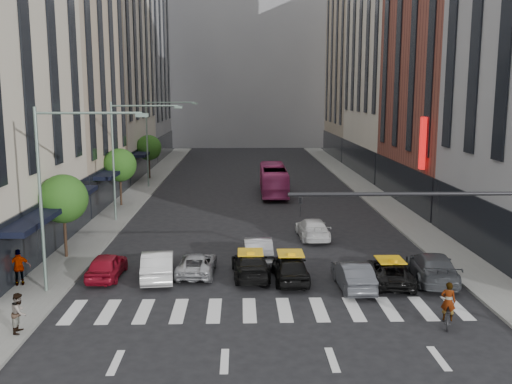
{
  "coord_description": "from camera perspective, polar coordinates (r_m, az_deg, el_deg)",
  "views": [
    {
      "loc": [
        -1.39,
        -23.19,
        9.76
      ],
      "look_at": [
        -0.46,
        10.03,
        4.0
      ],
      "focal_mm": 40.0,
      "sensor_mm": 36.0,
      "label": 1
    }
  ],
  "objects": [
    {
      "name": "streetlamp_near",
      "position": [
        28.8,
        -19.09,
        1.6
      ],
      "size": [
        5.38,
        0.25,
        9.0
      ],
      "color": "gray",
      "rests_on": "sidewalk_left"
    },
    {
      "name": "car_row2_left",
      "position": [
        33.48,
        0.17,
        -5.77
      ],
      "size": [
        1.7,
        4.62,
        1.51
      ],
      "primitive_type": "imported",
      "rotation": [
        0.0,
        0.0,
        3.16
      ],
      "color": "#A8A9AE",
      "rests_on": "ground"
    },
    {
      "name": "tree_far",
      "position": [
        66.3,
        -10.67,
        4.37
      ],
      "size": [
        2.88,
        2.88,
        4.95
      ],
      "color": "black",
      "rests_on": "sidewalk_left"
    },
    {
      "name": "streetlamp_mid",
      "position": [
        44.22,
        -12.93,
        4.58
      ],
      "size": [
        5.38,
        0.25,
        9.0
      ],
      "color": "gray",
      "rests_on": "sidewalk_left"
    },
    {
      "name": "pedestrian_near",
      "position": [
        25.53,
        -22.6,
        -11.07
      ],
      "size": [
        0.68,
        0.84,
        1.66
      ],
      "primitive_type": "imported",
      "rotation": [
        0.0,
        0.0,
        1.63
      ],
      "color": "gray",
      "rests_on": "sidewalk_left"
    },
    {
      "name": "taxi_center",
      "position": [
        30.22,
        3.45,
        -7.54
      ],
      "size": [
        1.89,
        4.43,
        1.49
      ],
      "primitive_type": "imported",
      "rotation": [
        0.0,
        0.0,
        3.17
      ],
      "color": "black",
      "rests_on": "ground"
    },
    {
      "name": "tree_mid",
      "position": [
        50.65,
        -13.47,
        2.63
      ],
      "size": [
        2.88,
        2.88,
        4.95
      ],
      "color": "black",
      "rests_on": "sidewalk_left"
    },
    {
      "name": "car_white_front",
      "position": [
        31.05,
        -9.8,
        -7.15
      ],
      "size": [
        2.11,
        4.79,
        1.53
      ],
      "primitive_type": "imported",
      "rotation": [
        0.0,
        0.0,
        3.25
      ],
      "color": "#BCBCBC",
      "rests_on": "ground"
    },
    {
      "name": "building_left_c",
      "position": [
        71.41,
        -14.82,
        16.14
      ],
      "size": [
        8.0,
        20.0,
        36.0
      ],
      "primitive_type": "cube",
      "color": "beige",
      "rests_on": "ground"
    },
    {
      "name": "pedestrian_far",
      "position": [
        31.44,
        -22.6,
        -6.96
      ],
      "size": [
        1.18,
        0.77,
        1.87
      ],
      "primitive_type": "imported",
      "rotation": [
        0.0,
        0.0,
        3.46
      ],
      "color": "gray",
      "rests_on": "sidewalk_left"
    },
    {
      "name": "rider",
      "position": [
        25.59,
        18.76,
        -8.71
      ],
      "size": [
        0.71,
        0.59,
        1.68
      ],
      "primitive_type": "imported",
      "rotation": [
        0.0,
        0.0,
        2.79
      ],
      "color": "gray",
      "rests_on": "motorcycle"
    },
    {
      "name": "sidewalk_right",
      "position": [
        55.58,
        11.83,
        -0.42
      ],
      "size": [
        3.0,
        96.0,
        0.15
      ],
      "primitive_type": "cube",
      "color": "slate",
      "rests_on": "ground"
    },
    {
      "name": "sidewalk_left",
      "position": [
        55.0,
        -12.18,
        -0.53
      ],
      "size": [
        3.0,
        96.0,
        0.15
      ],
      "primitive_type": "cube",
      "color": "slate",
      "rests_on": "ground"
    },
    {
      "name": "car_grey_mid",
      "position": [
        29.52,
        9.69,
        -8.18
      ],
      "size": [
        1.63,
        4.32,
        1.41
      ],
      "primitive_type": "imported",
      "rotation": [
        0.0,
        0.0,
        3.18
      ],
      "color": "#3D3F44",
      "rests_on": "ground"
    },
    {
      "name": "car_row2_right",
      "position": [
        39.03,
        5.67,
        -3.65
      ],
      "size": [
        2.1,
        4.83,
        1.38
      ],
      "primitive_type": "imported",
      "rotation": [
        0.0,
        0.0,
        3.18
      ],
      "color": "white",
      "rests_on": "ground"
    },
    {
      "name": "streetlamp_far",
      "position": [
        59.95,
        -9.96,
        5.99
      ],
      "size": [
        5.38,
        0.25,
        9.0
      ],
      "color": "gray",
      "rests_on": "sidewalk_left"
    },
    {
      "name": "ground",
      "position": [
        25.2,
        1.72,
        -12.96
      ],
      "size": [
        160.0,
        160.0,
        0.0
      ],
      "primitive_type": "plane",
      "color": "black",
      "rests_on": "ground"
    },
    {
      "name": "car_red",
      "position": [
        31.71,
        -14.7,
        -7.13
      ],
      "size": [
        1.69,
        4.04,
        1.37
      ],
      "primitive_type": "imported",
      "rotation": [
        0.0,
        0.0,
        3.12
      ],
      "color": "maroon",
      "rests_on": "ground"
    },
    {
      "name": "building_right_b",
      "position": [
        53.56,
        18.96,
        12.78
      ],
      "size": [
        8.0,
        18.0,
        26.0
      ],
      "primitive_type": "cube",
      "color": "brown",
      "rests_on": "ground"
    },
    {
      "name": "taxi_left",
      "position": [
        30.84,
        -0.56,
        -7.29
      ],
      "size": [
        2.18,
        4.79,
        1.36
      ],
      "primitive_type": "imported",
      "rotation": [
        0.0,
        0.0,
        3.2
      ],
      "color": "black",
      "rests_on": "ground"
    },
    {
      "name": "tree_near",
      "position": [
        35.32,
        -18.72,
        -0.65
      ],
      "size": [
        2.88,
        2.88,
        4.95
      ],
      "color": "black",
      "rests_on": "sidewalk_left"
    },
    {
      "name": "building_left_d",
      "position": [
        89.72,
        -11.94,
        12.97
      ],
      "size": [
        8.0,
        18.0,
        30.0
      ],
      "primitive_type": "cube",
      "color": "gray",
      "rests_on": "ground"
    },
    {
      "name": "traffic_signal",
      "position": [
        24.56,
        20.18,
        -3.21
      ],
      "size": [
        10.1,
        0.2,
        6.0
      ],
      "color": "black",
      "rests_on": "ground"
    },
    {
      "name": "taxi_right",
      "position": [
        30.6,
        13.22,
        -7.8
      ],
      "size": [
        2.49,
        4.69,
        1.26
      ],
      "primitive_type": "imported",
      "rotation": [
        0.0,
        0.0,
        3.05
      ],
      "color": "black",
      "rests_on": "ground"
    },
    {
      "name": "building_right_c",
      "position": [
        72.33,
        13.8,
        17.7
      ],
      "size": [
        8.0,
        20.0,
        40.0
      ],
      "primitive_type": "cube",
      "color": "beige",
      "rests_on": "ground"
    },
    {
      "name": "building_right_d",
      "position": [
        90.19,
        10.4,
        12.37
      ],
      "size": [
        8.0,
        18.0,
        28.0
      ],
      "primitive_type": "cube",
      "color": "tan",
      "rests_on": "ground"
    },
    {
      "name": "building_far",
      "position": [
        108.52,
        -0.9,
        14.18
      ],
      "size": [
        30.0,
        10.0,
        36.0
      ],
      "primitive_type": "cube",
      "color": "gray",
      "rests_on": "ground"
    },
    {
      "name": "bus",
      "position": [
        55.68,
        1.77,
        1.23
      ],
      "size": [
        2.57,
        10.39,
        2.89
      ],
      "primitive_type": "imported",
      "rotation": [
        0.0,
        0.0,
        3.13
      ],
      "color": "#BB3778",
      "rests_on": "ground"
    },
    {
      "name": "building_left_b",
      "position": [
        53.57,
        -18.96,
        11.71
      ],
      "size": [
        8.0,
        16.0,
        24.0
      ],
      "primitive_type": "cube",
      "color": "tan",
      "rests_on": "ground"
    },
    {
      "name": "car_grey_curb",
      "position": [
        31.57,
        17.24,
        -7.19
      ],
      "size": [
        2.79,
        5.47,
        1.52
      ],
      "primitive_type": "imported",
      "rotation": [
        0.0,
        0.0,
        3.01
      ],
      "color": "#414449",
      "rests_on": "ground"
    },
    {
      "name": "liberty_sign",
      "position": [
        45.56,
        16.34,
        4.7
      ],
      "size": [
        0.3,
        0.7,
        4.0
      ],
      "color": "red",
      "rests_on": "ground"
    },
    {
      "name": "motorcycle",
      "position": [
        26.04,
        18.59,
        -11.52
      ],
      "size": [
        1.29,
        2.03,
        1.01
      ],
      "primitive_type": "imported",
      "rotation": [
        0.0,
        0.0,
        2.79
      ],
      "color": "black",
      "rests_on": "ground"
    },
    {
      "name": "car_silver",
      "position": [
        31.5,
        -5.95,
        -7.16
      ],
      "size": [
        2.12,
        4.29,
        1.17
      ],
      "primitive_type": "imported",
      "rotation": [
        0.0,
        0.0,
        3.1
      ],
      "color": "#A3A4A9",
      "rests_on": "ground"
    }
  ]
}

